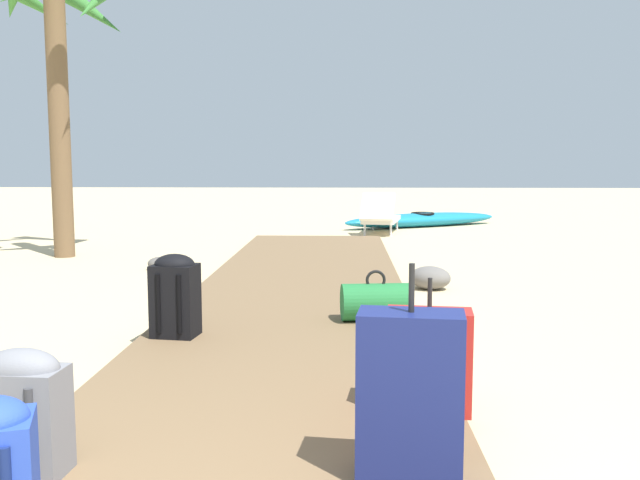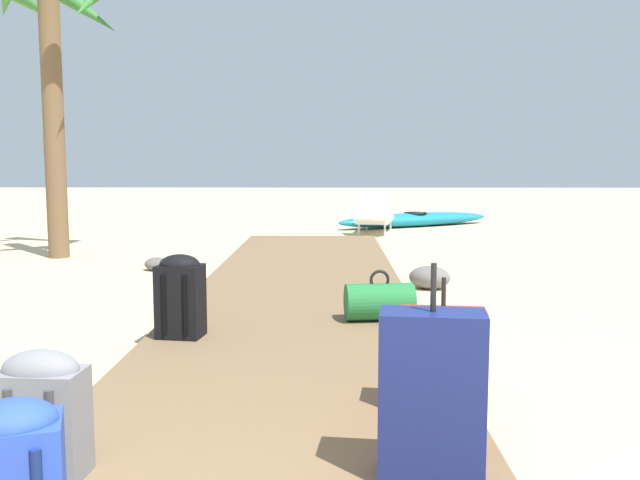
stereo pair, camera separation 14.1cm
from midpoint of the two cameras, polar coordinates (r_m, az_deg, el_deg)
The scene contains 12 objects.
ground_plane at distance 5.75m, azimuth -1.82°, elevation -7.25°, with size 60.00×60.00×0.00m, color #D1BA8C.
boardwalk at distance 6.78m, azimuth -1.23°, elevation -4.79°, with size 2.13×10.61×0.08m, color brown.
duffel_bag_green at distance 5.67m, azimuth 5.30°, elevation -5.07°, with size 0.58×0.36×0.41m.
backpack_black at distance 5.21m, azimuth -11.07°, elevation -4.31°, with size 0.35×0.30×0.61m.
suitcase_red at distance 3.68m, azimuth 10.02°, elevation -9.73°, with size 0.46×0.27×0.70m.
backpack_grey at distance 3.14m, azimuth -22.00°, elevation -12.74°, with size 0.35×0.25×0.53m.
suitcase_navy at distance 2.90m, azimuth 8.83°, elevation -12.55°, with size 0.45×0.27×0.89m.
palm_tree_far_left at distance 10.66m, azimuth -20.26°, elevation 16.00°, with size 2.21×2.19×4.21m.
lounge_chair at distance 13.11m, azimuth 5.31°, elevation 1.94°, with size 0.86×1.63×0.78m.
kayak at distance 14.67m, azimuth 8.69°, elevation 1.66°, with size 3.56×2.35×0.30m.
rock_right_near at distance 7.54m, azimuth 9.57°, elevation -3.08°, with size 0.37×0.44×0.25m, color slate.
rock_left_near at distance 8.99m, azimuth -12.65°, elevation -1.88°, with size 0.28×0.31×0.16m, color #5B5651.
Camera 1 is at (0.44, -1.33, 1.37)m, focal length 38.95 mm.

